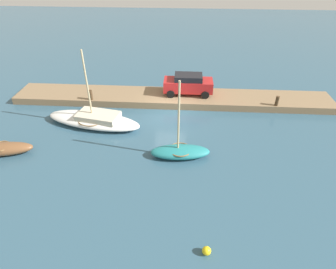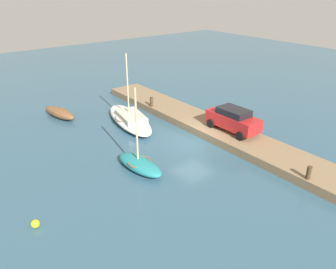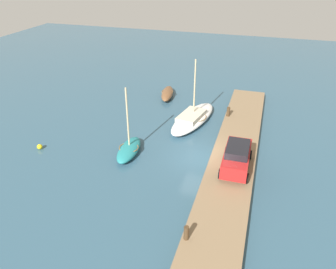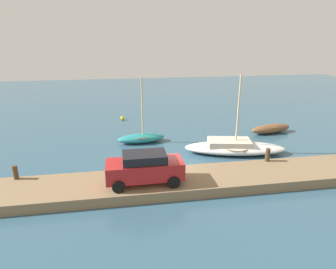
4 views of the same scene
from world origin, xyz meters
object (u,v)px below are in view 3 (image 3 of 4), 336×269
at_px(rowboat_teal, 129,149).
at_px(sailboat_white, 193,118).
at_px(parked_car, 237,157).
at_px(rowboat_brown, 167,94).
at_px(mooring_post_west, 186,233).
at_px(mooring_post_mid_west, 228,112).
at_px(marker_buoy, 40,147).

bearing_deg(rowboat_teal, sailboat_white, -32.34).
bearing_deg(parked_car, rowboat_brown, 35.15).
bearing_deg(rowboat_teal, mooring_post_west, -144.65).
bearing_deg(mooring_post_mid_west, parked_car, -168.43).
bearing_deg(mooring_post_west, rowboat_teal, 40.27).
bearing_deg(mooring_post_west, parked_car, -12.98).
bearing_deg(rowboat_brown, mooring_post_mid_west, -130.54).
bearing_deg(sailboat_white, rowboat_brown, 49.55).
distance_m(sailboat_white, mooring_post_mid_west, 3.09).
distance_m(mooring_post_mid_west, parked_car, 7.95).
bearing_deg(parked_car, sailboat_white, 33.08).
xyz_separation_m(sailboat_white, mooring_post_west, (-13.68, -2.87, 0.50)).
relative_size(mooring_post_west, marker_buoy, 1.94).
bearing_deg(parked_car, mooring_post_west, 166.66).
relative_size(rowboat_brown, rowboat_teal, 0.78).
xyz_separation_m(mooring_post_west, marker_buoy, (5.94, 12.89, -0.75)).
relative_size(parked_car, marker_buoy, 10.08).
bearing_deg(mooring_post_mid_west, sailboat_white, 109.50).
distance_m(mooring_post_west, marker_buoy, 14.21).
bearing_deg(rowboat_teal, marker_buoy, 96.55).
xyz_separation_m(rowboat_teal, mooring_post_mid_west, (7.39, -6.18, 0.57)).
bearing_deg(sailboat_white, marker_buoy, 139.03).
distance_m(sailboat_white, parked_car, 8.17).
bearing_deg(marker_buoy, rowboat_brown, -26.13).
distance_m(rowboat_brown, mooring_post_mid_west, 7.75).
bearing_deg(rowboat_teal, parked_car, -97.75).
height_order(rowboat_brown, rowboat_teal, rowboat_teal).
bearing_deg(rowboat_teal, rowboat_brown, -2.26).
height_order(sailboat_white, marker_buoy, sailboat_white).
distance_m(sailboat_white, mooring_post_west, 13.98).
relative_size(rowboat_brown, marker_buoy, 10.07).
distance_m(rowboat_brown, parked_car, 14.32).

